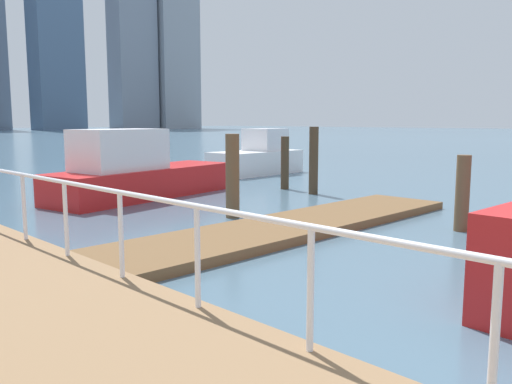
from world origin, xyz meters
TOP-DOWN VIEW (x-y plane):
  - floating_dock at (1.60, 6.44)m, footprint 10.21×2.00m
  - boardwalk_railing at (-3.15, 6.32)m, footprint 0.06×23.62m
  - dock_piling_0 at (4.31, 3.90)m, footprint 0.29×0.29m
  - dock_piling_1 at (6.50, 9.62)m, footprint 0.29×0.29m
  - dock_piling_2 at (6.78, 11.07)m, footprint 0.28×0.28m
  - dock_piling_4 at (1.96, 8.42)m, footprint 0.33×0.33m
  - moored_boat_0 at (9.79, 15.34)m, footprint 4.35×2.09m
  - moored_boat_3 at (2.13, 12.82)m, footprint 6.41×2.99m
  - skyline_tower_6 at (71.87, 123.65)m, footprint 11.38×7.14m
  - skyline_tower_7 at (84.47, 123.59)m, footprint 13.12×10.41m

SIDE VIEW (x-z plane):
  - floating_dock at x=1.60m, z-range 0.00..0.18m
  - moored_boat_0 at x=9.79m, z-range -0.28..1.68m
  - moored_boat_3 at x=2.13m, z-range -0.27..1.79m
  - dock_piling_0 at x=4.31m, z-range 0.00..1.60m
  - dock_piling_2 at x=6.78m, z-range 0.00..1.77m
  - dock_piling_4 at x=1.96m, z-range 0.00..1.99m
  - dock_piling_1 at x=6.50m, z-range 0.00..2.11m
  - boardwalk_railing at x=-3.15m, z-range 0.68..1.76m
  - skyline_tower_7 at x=84.47m, z-range 0.00..50.06m
  - skyline_tower_6 at x=71.87m, z-range 0.00..62.49m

